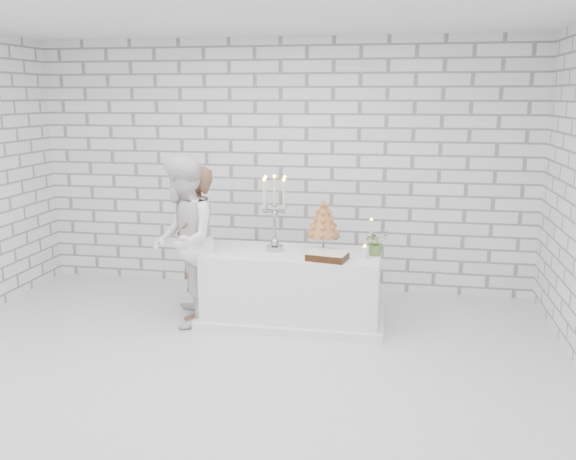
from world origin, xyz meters
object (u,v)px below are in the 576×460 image
object	(u,v)px
groom	(196,243)
bride	(183,241)
candelabra	(275,213)
croquembouche	(323,226)
cake_table	(293,287)

from	to	relation	value
groom	bride	distance (m)	0.22
groom	candelabra	bearing A→B (deg)	92.96
croquembouche	cake_table	bearing A→B (deg)	-171.14
candelabra	croquembouche	world-z (taller)	candelabra
croquembouche	bride	bearing A→B (deg)	-168.31
groom	cake_table	bearing A→B (deg)	90.19
bride	croquembouche	world-z (taller)	bride
groom	croquembouche	distance (m)	1.36
bride	cake_table	bearing A→B (deg)	87.26
croquembouche	candelabra	bearing A→B (deg)	-178.13
cake_table	bride	world-z (taller)	bride
cake_table	croquembouche	world-z (taller)	croquembouche
bride	candelabra	world-z (taller)	bride
cake_table	groom	size ratio (longest dim) A/B	1.11
candelabra	croquembouche	size ratio (longest dim) A/B	1.44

